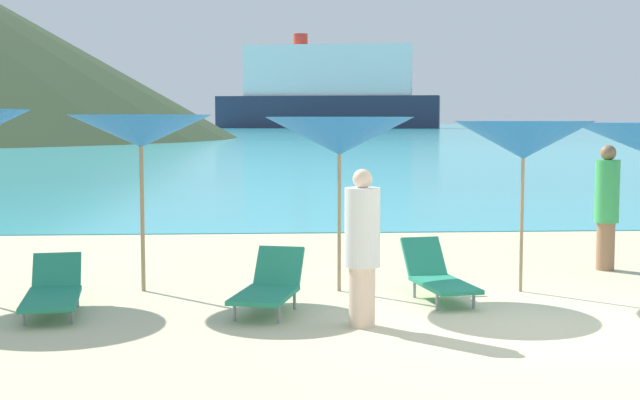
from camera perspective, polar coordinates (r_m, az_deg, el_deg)
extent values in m
cube|color=beige|center=(19.33, 5.48, -1.67)|extent=(50.00, 100.00, 0.30)
cube|color=#38B7CC|center=(236.64, -2.75, 4.69)|extent=(650.00, 440.00, 0.02)
cylinder|color=#9E7F59|center=(11.26, -11.44, -0.49)|extent=(0.05, 0.05, 2.12)
cone|color=blue|center=(11.20, -11.53, 4.40)|extent=(1.89, 1.89, 0.40)
sphere|color=#9E7F59|center=(11.20, -11.55, 5.07)|extent=(0.07, 0.07, 0.07)
cylinder|color=#9E7F59|center=(11.04, 1.26, -0.61)|extent=(0.05, 0.05, 2.08)
cone|color=blue|center=(10.98, 1.27, 4.17)|extent=(1.89, 1.89, 0.47)
sphere|color=#9E7F59|center=(10.98, 1.27, 4.94)|extent=(0.07, 0.07, 0.07)
cylinder|color=#9E7F59|center=(11.29, 12.95, -0.74)|extent=(0.04, 0.04, 2.03)
cone|color=blue|center=(11.24, 13.04, 3.81)|extent=(1.76, 1.76, 0.47)
sphere|color=#9E7F59|center=(11.24, 13.06, 4.56)|extent=(0.07, 0.07, 0.07)
cube|color=#268C66|center=(9.76, -3.63, -6.17)|extent=(0.83, 1.15, 0.05)
cube|color=#268C66|center=(10.35, -2.67, -4.33)|extent=(0.62, 0.47, 0.45)
cylinder|color=gray|center=(9.56, -5.56, -7.22)|extent=(0.04, 0.04, 0.21)
cylinder|color=gray|center=(9.43, -2.69, -7.37)|extent=(0.04, 0.04, 0.21)
cylinder|color=gray|center=(10.24, -4.35, -6.38)|extent=(0.04, 0.04, 0.21)
cylinder|color=gray|center=(10.12, -1.66, -6.50)|extent=(0.04, 0.04, 0.21)
cube|color=#268C66|center=(10.49, 8.09, -5.46)|extent=(0.71, 1.16, 0.05)
cube|color=#268C66|center=(11.10, 6.73, -3.70)|extent=(0.56, 0.47, 0.47)
cylinder|color=gray|center=(10.13, 7.60, -6.56)|extent=(0.04, 0.04, 0.20)
cylinder|color=gray|center=(10.29, 9.93, -6.40)|extent=(0.04, 0.04, 0.20)
cylinder|color=gray|center=(10.82, 6.14, -5.78)|extent=(0.04, 0.04, 0.20)
cylinder|color=gray|center=(10.98, 8.34, -5.65)|extent=(0.04, 0.04, 0.20)
cube|color=#268C66|center=(10.15, -17.01, -6.15)|extent=(0.76, 1.32, 0.05)
cube|color=#268C66|center=(10.88, -16.67, -4.41)|extent=(0.59, 0.40, 0.40)
cylinder|color=gray|center=(9.81, -18.64, -7.25)|extent=(0.04, 0.04, 0.17)
cylinder|color=gray|center=(9.77, -15.75, -7.23)|extent=(0.04, 0.04, 0.17)
cylinder|color=gray|center=(10.67, -18.09, -6.25)|extent=(0.04, 0.04, 0.17)
cylinder|color=gray|center=(10.62, -15.43, -6.22)|extent=(0.04, 0.04, 0.17)
cylinder|color=beige|center=(9.26, 2.74, -6.26)|extent=(0.28, 0.28, 0.63)
cylinder|color=white|center=(9.14, 2.76, -1.78)|extent=(0.37, 0.37, 0.82)
sphere|color=beige|center=(9.10, 2.77, 1.38)|extent=(0.21, 0.21, 0.21)
cylinder|color=#A3704C|center=(13.33, 18.00, -2.86)|extent=(0.26, 0.26, 0.69)
cylinder|color=#3FB259|center=(13.24, 18.10, 0.55)|extent=(0.34, 0.34, 0.90)
sphere|color=#A3704C|center=(13.21, 18.17, 2.93)|extent=(0.22, 0.22, 0.22)
cube|color=#262D47|center=(229.31, 0.51, 5.71)|extent=(58.37, 22.67, 8.24)
cube|color=white|center=(229.65, 0.52, 8.37)|extent=(43.94, 17.72, 13.06)
cylinder|color=red|center=(231.39, -1.27, 10.34)|extent=(3.70, 3.70, 3.00)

